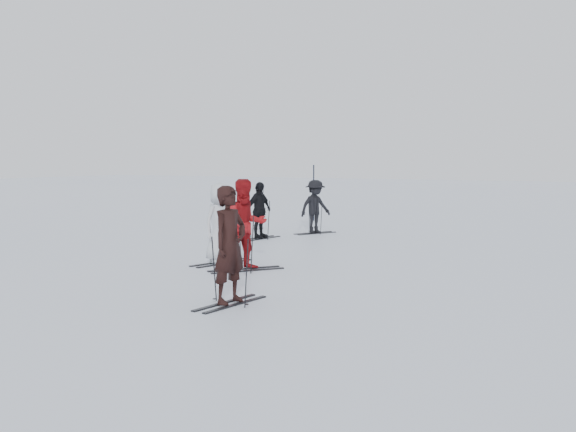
% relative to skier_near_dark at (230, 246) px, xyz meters
% --- Properties ---
extents(ground, '(120.00, 120.00, 0.00)m').
position_rel_skier_near_dark_xyz_m(ground, '(-1.82, 4.55, -1.00)').
color(ground, silver).
rests_on(ground, ground).
extents(skier_near_dark, '(0.57, 0.79, 2.00)m').
position_rel_skier_near_dark_xyz_m(skier_near_dark, '(0.00, 0.00, 0.00)').
color(skier_near_dark, black).
rests_on(skier_near_dark, ground).
extents(skier_red, '(1.20, 1.24, 2.01)m').
position_rel_skier_near_dark_xyz_m(skier_red, '(-1.52, 2.98, 0.00)').
color(skier_red, maroon).
rests_on(skier_red, ground).
extents(skier_grey, '(0.84, 1.06, 1.89)m').
position_rel_skier_near_dark_xyz_m(skier_grey, '(-2.54, 3.50, -0.05)').
color(skier_grey, silver).
rests_on(skier_grey, ground).
extents(skier_uphill_left, '(0.60, 1.08, 1.74)m').
position_rel_skier_near_dark_xyz_m(skier_uphill_left, '(-4.10, 7.95, -0.13)').
color(skier_uphill_left, black).
rests_on(skier_uphill_left, ground).
extents(skier_uphill_far, '(1.12, 1.30, 1.75)m').
position_rel_skier_near_dark_xyz_m(skier_uphill_far, '(-3.18, 10.05, -0.13)').
color(skier_uphill_far, black).
rests_on(skier_uphill_far, ground).
extents(skis_near_dark, '(1.73, 1.08, 1.19)m').
position_rel_skier_near_dark_xyz_m(skis_near_dark, '(0.00, 0.00, -0.41)').
color(skis_near_dark, black).
rests_on(skis_near_dark, ground).
extents(skis_red, '(1.96, 1.82, 1.28)m').
position_rel_skier_near_dark_xyz_m(skis_red, '(-1.52, 2.98, -0.36)').
color(skis_red, black).
rests_on(skis_red, ground).
extents(skis_grey, '(1.87, 1.33, 1.23)m').
position_rel_skier_near_dark_xyz_m(skis_grey, '(-2.54, 3.50, -0.39)').
color(skis_grey, black).
rests_on(skis_grey, ground).
extents(skis_uphill_left, '(1.84, 1.20, 1.25)m').
position_rel_skier_near_dark_xyz_m(skis_uphill_left, '(-4.10, 7.95, -0.38)').
color(skis_uphill_left, black).
rests_on(skis_uphill_left, ground).
extents(skis_uphill_far, '(1.76, 1.48, 1.13)m').
position_rel_skier_near_dark_xyz_m(skis_uphill_far, '(-3.18, 10.05, -0.43)').
color(skis_uphill_far, black).
rests_on(skis_uphill_far, ground).
extents(piste_marker, '(0.06, 0.06, 2.23)m').
position_rel_skier_near_dark_xyz_m(piste_marker, '(-5.13, 13.98, 0.11)').
color(piste_marker, black).
rests_on(piste_marker, ground).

